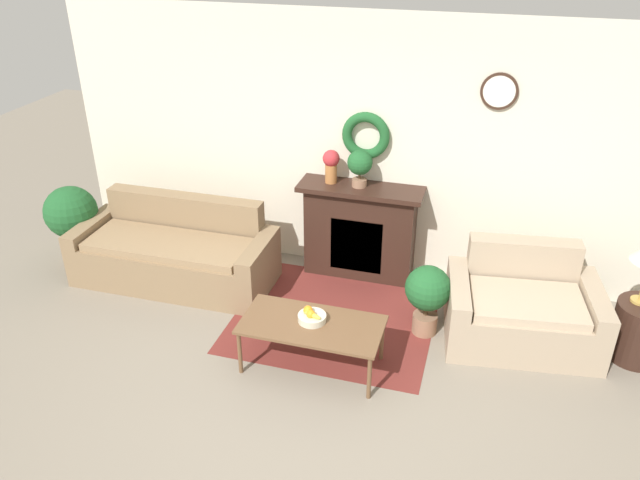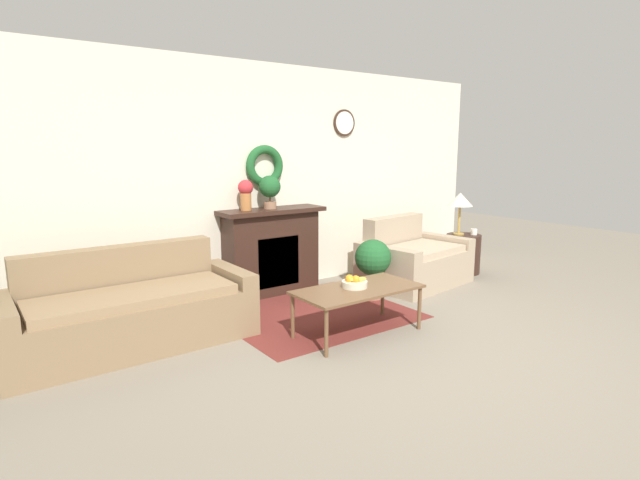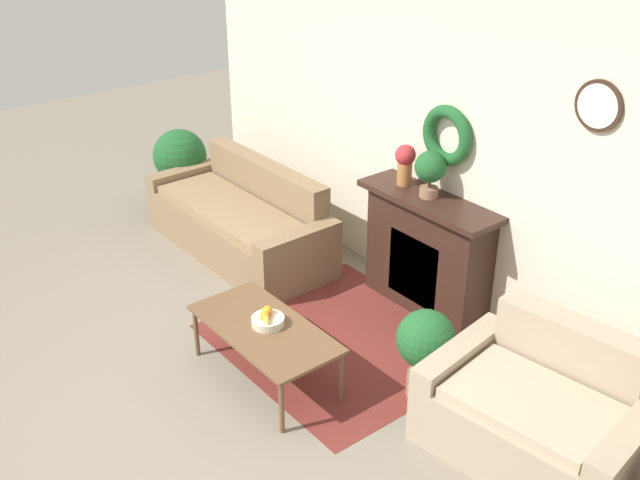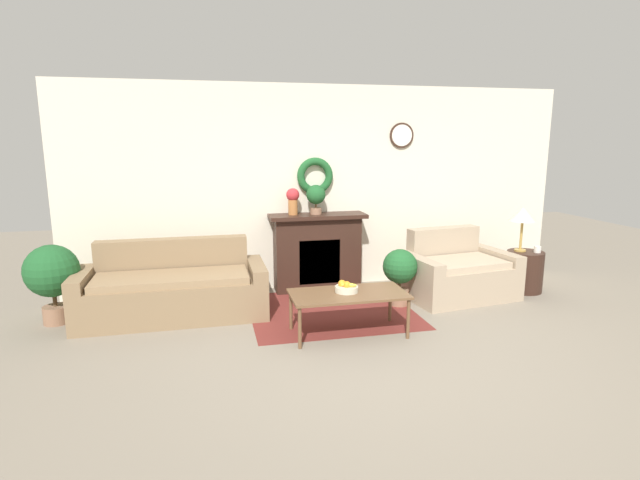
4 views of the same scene
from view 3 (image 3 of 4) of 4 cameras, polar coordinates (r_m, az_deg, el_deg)
ground_plane at (r=5.29m, az=-9.63°, el=-14.12°), size 16.00×16.00×0.00m
floor_rug at (r=6.04m, az=1.65°, el=-7.70°), size 1.90×1.70×0.01m
wall_back at (r=5.99m, az=11.04°, el=6.17°), size 6.80×0.16×2.70m
fireplace at (r=6.28m, az=8.17°, el=-0.97°), size 1.28×0.41×1.03m
couch_left at (r=7.27m, az=-5.99°, el=1.39°), size 2.08×0.88×0.85m
loveseat_right at (r=5.09m, az=16.32°, el=-12.55°), size 1.45×1.09×0.85m
coffee_table at (r=5.45m, az=-4.25°, el=-6.94°), size 1.20×0.60×0.45m
fruit_bowl at (r=5.43m, az=-4.03°, el=-6.01°), size 0.24×0.24×0.12m
vase_on_mantel_left at (r=6.19m, az=6.50°, el=5.94°), size 0.17×0.17×0.35m
potted_plant_on_mantel at (r=5.97m, az=8.41°, el=5.36°), size 0.25×0.25×0.38m
potted_plant_floor_by_couch at (r=8.20m, az=-10.62°, el=6.08°), size 0.57×0.57×0.88m
potted_plant_floor_by_loveseat at (r=5.30m, az=8.04°, el=-7.91°), size 0.42×0.42×0.69m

